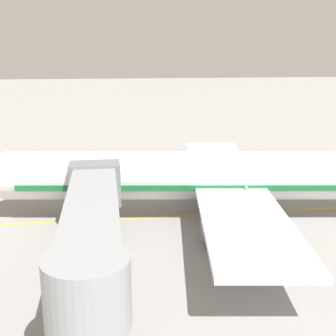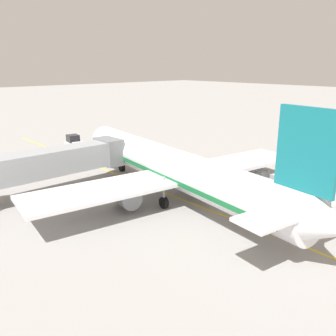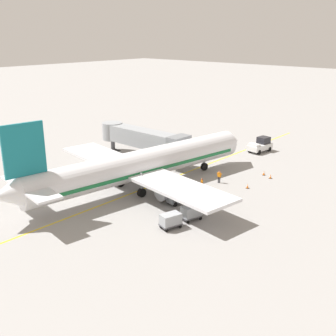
{
  "view_description": "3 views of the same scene",
  "coord_description": "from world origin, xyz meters",
  "px_view_note": "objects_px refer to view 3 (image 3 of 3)",
  "views": [
    {
      "loc": [
        -31.69,
        6.54,
        12.26
      ],
      "look_at": [
        1.76,
        1.85,
        3.47
      ],
      "focal_mm": 46.9,
      "sensor_mm": 36.0,
      "label": 1
    },
    {
      "loc": [
        -23.66,
        -26.82,
        13.14
      ],
      "look_at": [
        1.44,
        0.97,
        2.24
      ],
      "focal_mm": 38.16,
      "sensor_mm": 36.0,
      "label": 2
    },
    {
      "loc": [
        35.2,
        -36.54,
        19.18
      ],
      "look_at": [
        2.05,
        0.73,
        2.68
      ],
      "focal_mm": 43.89,
      "sensor_mm": 36.0,
      "label": 3
    }
  ],
  "objects_px": {
    "pushback_tractor": "(260,145)",
    "baggage_cart_front": "(191,212)",
    "baggage_cart_second_in_train": "(171,220)",
    "ground_crew_wing_walker": "(219,176)",
    "ground_crew_marshaller": "(207,193)",
    "jet_bridge": "(142,138)",
    "ground_crew_loader": "(202,184)",
    "baggage_tug_lead": "(178,198)",
    "safety_cone_nose_right": "(264,173)",
    "safety_cone_nose_left": "(270,176)",
    "parked_airliner": "(141,165)",
    "safety_cone_wing_tip": "(248,186)"
  },
  "relations": [
    {
      "from": "safety_cone_wing_tip",
      "to": "baggage_cart_second_in_train",
      "type": "bearing_deg",
      "value": -89.76
    },
    {
      "from": "ground_crew_marshaller",
      "to": "ground_crew_loader",
      "type": "bearing_deg",
      "value": 138.17
    },
    {
      "from": "baggage_tug_lead",
      "to": "safety_cone_nose_right",
      "type": "height_order",
      "value": "baggage_tug_lead"
    },
    {
      "from": "parked_airliner",
      "to": "baggage_cart_front",
      "type": "bearing_deg",
      "value": -16.03
    },
    {
      "from": "safety_cone_wing_tip",
      "to": "safety_cone_nose_right",
      "type": "bearing_deg",
      "value": 99.35
    },
    {
      "from": "parked_airliner",
      "to": "pushback_tractor",
      "type": "xyz_separation_m",
      "value": [
        2.67,
        25.59,
        -2.09
      ]
    },
    {
      "from": "baggage_tug_lead",
      "to": "ground_crew_marshaller",
      "type": "height_order",
      "value": "ground_crew_marshaller"
    },
    {
      "from": "baggage_tug_lead",
      "to": "safety_cone_nose_left",
      "type": "bearing_deg",
      "value": 75.45
    },
    {
      "from": "safety_cone_nose_right",
      "to": "safety_cone_wing_tip",
      "type": "height_order",
      "value": "same"
    },
    {
      "from": "parked_airliner",
      "to": "ground_crew_wing_walker",
      "type": "relative_size",
      "value": 22.08
    },
    {
      "from": "ground_crew_loader",
      "to": "ground_crew_marshaller",
      "type": "distance_m",
      "value": 3.33
    },
    {
      "from": "baggage_cart_front",
      "to": "baggage_cart_second_in_train",
      "type": "distance_m",
      "value": 2.97
    },
    {
      "from": "safety_cone_nose_right",
      "to": "ground_crew_wing_walker",
      "type": "bearing_deg",
      "value": -113.5
    },
    {
      "from": "jet_bridge",
      "to": "safety_cone_nose_left",
      "type": "xyz_separation_m",
      "value": [
        19.79,
        5.25,
        -3.17
      ]
    },
    {
      "from": "pushback_tractor",
      "to": "baggage_tug_lead",
      "type": "height_order",
      "value": "pushback_tractor"
    },
    {
      "from": "ground_crew_loader",
      "to": "safety_cone_nose_left",
      "type": "bearing_deg",
      "value": 66.72
    },
    {
      "from": "pushback_tractor",
      "to": "baggage_cart_front",
      "type": "bearing_deg",
      "value": -74.43
    },
    {
      "from": "pushback_tractor",
      "to": "baggage_cart_front",
      "type": "distance_m",
      "value": 29.75
    },
    {
      "from": "baggage_cart_front",
      "to": "baggage_cart_second_in_train",
      "type": "height_order",
      "value": "same"
    },
    {
      "from": "baggage_tug_lead",
      "to": "ground_crew_wing_walker",
      "type": "distance_m",
      "value": 8.93
    },
    {
      "from": "baggage_cart_second_in_train",
      "to": "ground_crew_loader",
      "type": "distance_m",
      "value": 11.25
    },
    {
      "from": "ground_crew_marshaller",
      "to": "parked_airliner",
      "type": "bearing_deg",
      "value": -165.37
    },
    {
      "from": "safety_cone_wing_tip",
      "to": "safety_cone_nose_left",
      "type": "bearing_deg",
      "value": 85.88
    },
    {
      "from": "ground_crew_wing_walker",
      "to": "ground_crew_loader",
      "type": "height_order",
      "value": "same"
    },
    {
      "from": "pushback_tractor",
      "to": "baggage_cart_front",
      "type": "relative_size",
      "value": 1.56
    },
    {
      "from": "baggage_cart_front",
      "to": "safety_cone_wing_tip",
      "type": "bearing_deg",
      "value": 92.04
    },
    {
      "from": "baggage_tug_lead",
      "to": "baggage_cart_second_in_train",
      "type": "distance_m",
      "value": 6.54
    },
    {
      "from": "baggage_cart_front",
      "to": "parked_airliner",
      "type": "bearing_deg",
      "value": 163.97
    },
    {
      "from": "ground_crew_wing_walker",
      "to": "ground_crew_marshaller",
      "type": "bearing_deg",
      "value": -67.58
    },
    {
      "from": "ground_crew_loader",
      "to": "baggage_cart_second_in_train",
      "type": "bearing_deg",
      "value": -69.29
    },
    {
      "from": "safety_cone_nose_left",
      "to": "jet_bridge",
      "type": "bearing_deg",
      "value": -165.13
    },
    {
      "from": "jet_bridge",
      "to": "ground_crew_marshaller",
      "type": "distance_m",
      "value": 19.43
    },
    {
      "from": "parked_airliner",
      "to": "pushback_tractor",
      "type": "bearing_deg",
      "value": 84.05
    },
    {
      "from": "baggage_tug_lead",
      "to": "ground_crew_wing_walker",
      "type": "height_order",
      "value": "ground_crew_wing_walker"
    },
    {
      "from": "baggage_tug_lead",
      "to": "baggage_cart_second_in_train",
      "type": "height_order",
      "value": "baggage_tug_lead"
    },
    {
      "from": "parked_airliner",
      "to": "pushback_tractor",
      "type": "relative_size",
      "value": 8.04
    },
    {
      "from": "baggage_tug_lead",
      "to": "ground_crew_wing_walker",
      "type": "bearing_deg",
      "value": 92.7
    },
    {
      "from": "ground_crew_wing_walker",
      "to": "safety_cone_nose_right",
      "type": "distance_m",
      "value": 7.43
    },
    {
      "from": "ground_crew_marshaller",
      "to": "baggage_cart_front",
      "type": "bearing_deg",
      "value": -70.77
    },
    {
      "from": "pushback_tractor",
      "to": "baggage_cart_second_in_train",
      "type": "height_order",
      "value": "pushback_tractor"
    },
    {
      "from": "ground_crew_wing_walker",
      "to": "ground_crew_marshaller",
      "type": "height_order",
      "value": "same"
    },
    {
      "from": "baggage_tug_lead",
      "to": "baggage_cart_front",
      "type": "relative_size",
      "value": 0.9
    },
    {
      "from": "pushback_tractor",
      "to": "ground_crew_loader",
      "type": "bearing_deg",
      "value": -80.21
    },
    {
      "from": "parked_airliner",
      "to": "safety_cone_nose_left",
      "type": "relative_size",
      "value": 63.24
    },
    {
      "from": "ground_crew_loader",
      "to": "safety_cone_wing_tip",
      "type": "relative_size",
      "value": 2.86
    },
    {
      "from": "ground_crew_wing_walker",
      "to": "safety_cone_wing_tip",
      "type": "relative_size",
      "value": 2.86
    },
    {
      "from": "ground_crew_marshaller",
      "to": "safety_cone_nose_right",
      "type": "height_order",
      "value": "ground_crew_marshaller"
    },
    {
      "from": "jet_bridge",
      "to": "ground_crew_loader",
      "type": "bearing_deg",
      "value": -17.06
    },
    {
      "from": "jet_bridge",
      "to": "baggage_cart_second_in_train",
      "type": "distance_m",
      "value": 24.87
    },
    {
      "from": "baggage_cart_front",
      "to": "safety_cone_nose_left",
      "type": "bearing_deg",
      "value": 90.15
    }
  ]
}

